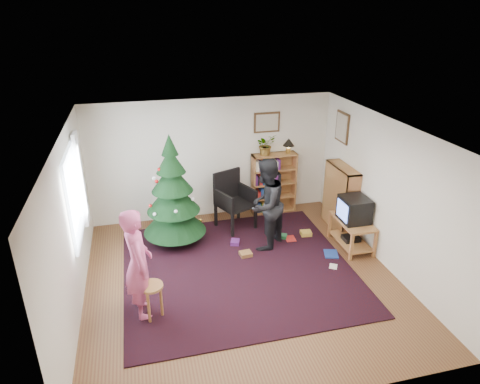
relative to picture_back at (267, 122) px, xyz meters
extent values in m
plane|color=brown|center=(-1.15, -2.48, -1.95)|extent=(5.00, 5.00, 0.00)
plane|color=white|center=(-1.15, -2.48, 0.55)|extent=(5.00, 5.00, 0.00)
cube|color=silver|center=(-1.15, 0.02, -0.70)|extent=(5.00, 0.02, 2.50)
cube|color=silver|center=(-1.15, -4.97, -0.70)|extent=(5.00, 0.02, 2.50)
cube|color=silver|center=(-3.65, -2.48, -0.70)|extent=(0.02, 5.00, 2.50)
cube|color=silver|center=(1.35, -2.48, -0.70)|extent=(0.02, 5.00, 2.50)
cube|color=black|center=(-1.15, -2.17, -1.94)|extent=(3.80, 3.60, 0.02)
cube|color=silver|center=(-3.62, -1.88, -0.45)|extent=(0.04, 1.20, 1.40)
cube|color=white|center=(-3.58, -1.18, -0.45)|extent=(0.06, 0.35, 1.60)
cube|color=#4C3319|center=(0.00, 0.00, 0.00)|extent=(0.55, 0.03, 0.42)
cube|color=beige|center=(0.00, 0.00, 0.00)|extent=(0.47, 0.01, 0.34)
cube|color=#4C3319|center=(1.33, -0.73, 0.00)|extent=(0.03, 0.50, 0.60)
cube|color=beige|center=(1.33, -0.73, 0.00)|extent=(0.01, 0.42, 0.52)
cylinder|color=#3F2816|center=(-2.08, -0.98, -1.84)|extent=(0.11, 0.11, 0.23)
cone|color=#103218|center=(-2.08, -0.98, -1.39)|extent=(1.17, 1.17, 0.66)
cone|color=#103218|center=(-2.08, -0.98, -1.00)|extent=(0.98, 0.98, 0.58)
cone|color=#103218|center=(-2.08, -0.98, -0.64)|extent=(0.75, 0.75, 0.52)
cone|color=#103218|center=(-2.08, -0.98, -0.31)|extent=(0.53, 0.53, 0.45)
cone|color=#103218|center=(-2.08, -0.98, -0.02)|extent=(0.30, 0.30, 0.38)
cube|color=#A4653A|center=(0.14, -0.14, -1.30)|extent=(0.95, 0.30, 1.30)
cube|color=#A4653A|center=(0.14, -0.14, -0.66)|extent=(0.95, 0.30, 0.03)
cube|color=#A4653A|center=(1.19, -1.18, -1.30)|extent=(0.30, 0.95, 1.30)
cube|color=#A4653A|center=(1.19, -1.18, -0.66)|extent=(0.30, 0.95, 0.03)
cube|color=#A4653A|center=(1.07, -1.97, -1.42)|extent=(0.52, 0.94, 0.04)
cube|color=#A4653A|center=(0.84, -2.40, -1.69)|extent=(0.05, 0.05, 0.51)
cube|color=#A4653A|center=(1.30, -2.40, -1.69)|extent=(0.05, 0.05, 0.51)
cube|color=#A4653A|center=(0.84, -1.53, -1.69)|extent=(0.05, 0.05, 0.51)
cube|color=#A4653A|center=(1.30, -1.53, -1.69)|extent=(0.05, 0.05, 0.51)
cube|color=#A4653A|center=(1.07, -1.97, -1.83)|extent=(0.48, 0.90, 0.03)
cube|color=black|center=(1.07, -1.97, -1.77)|extent=(0.30, 0.25, 0.08)
cube|color=black|center=(1.07, -1.97, -1.18)|extent=(0.47, 0.51, 0.45)
cube|color=#5D81FF|center=(0.83, -1.97, -1.18)|extent=(0.01, 0.40, 0.32)
cube|color=black|center=(-0.84, -0.72, -1.43)|extent=(0.83, 0.83, 0.05)
cube|color=black|center=(-0.84, -0.43, -1.11)|extent=(0.60, 0.29, 0.63)
cube|color=black|center=(-1.13, -1.01, -1.69)|extent=(0.07, 0.07, 0.52)
cube|color=black|center=(-0.55, -1.01, -1.69)|extent=(0.07, 0.07, 0.52)
cube|color=black|center=(-1.13, -0.44, -1.69)|extent=(0.07, 0.07, 0.52)
cube|color=black|center=(-0.55, -0.44, -1.69)|extent=(0.07, 0.07, 0.52)
cylinder|color=#A4653A|center=(-2.62, -3.09, -1.41)|extent=(0.34, 0.34, 0.04)
cylinder|color=#A4653A|center=(-2.50, -3.09, -1.69)|extent=(0.04, 0.04, 0.53)
cylinder|color=#A4653A|center=(-2.68, -2.99, -1.69)|extent=(0.04, 0.04, 0.53)
cylinder|color=#A4653A|center=(-2.68, -3.20, -1.69)|extent=(0.04, 0.04, 0.53)
imported|color=#C95086|center=(-2.77, -2.94, -1.11)|extent=(0.48, 0.66, 1.68)
imported|color=black|center=(-0.48, -1.57, -1.09)|extent=(1.05, 1.05, 1.72)
imported|color=gray|center=(-0.06, -0.14, -0.43)|extent=(0.48, 0.45, 0.43)
cylinder|color=#A57F33|center=(0.44, -0.14, -0.60)|extent=(0.10, 0.10, 0.10)
sphere|color=#FFD88C|center=(0.44, -0.14, -0.49)|extent=(0.10, 0.10, 0.10)
cone|color=black|center=(0.44, -0.14, -0.41)|extent=(0.24, 0.24, 0.16)
cube|color=#A51E19|center=(0.07, -1.46, -1.91)|extent=(0.20, 0.20, 0.08)
cube|color=navy|center=(0.59, -2.17, -1.91)|extent=(0.20, 0.20, 0.08)
cube|color=#1E592D|center=(-0.06, -1.38, -1.91)|extent=(0.20, 0.20, 0.08)
cube|color=gold|center=(0.42, -1.39, -1.91)|extent=(0.20, 0.20, 0.08)
cube|color=brown|center=(-0.92, -1.83, -1.91)|extent=(0.20, 0.20, 0.08)
cube|color=beige|center=(0.45, -2.54, -1.91)|extent=(0.20, 0.20, 0.08)
cube|color=#4C1959|center=(-1.01, -1.38, -1.91)|extent=(0.20, 0.20, 0.08)
camera|label=1|loc=(-2.61, -8.19, 2.20)|focal=32.00mm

